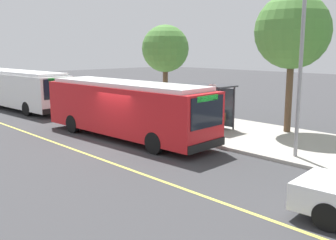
{
  "coord_description": "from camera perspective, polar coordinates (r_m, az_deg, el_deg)",
  "views": [
    {
      "loc": [
        15.17,
        -11.1,
        4.63
      ],
      "look_at": [
        1.71,
        1.71,
        1.2
      ],
      "focal_mm": 41.54,
      "sensor_mm": 36.0,
      "label": 1
    }
  ],
  "objects": [
    {
      "name": "ground_plane",
      "position": [
        19.36,
        -7.18,
        -3.47
      ],
      "size": [
        120.0,
        120.0,
        0.0
      ],
      "primitive_type": "plane",
      "color": "#38383A"
    },
    {
      "name": "sidewalk_curb",
      "position": [
        23.31,
        4.75,
        -0.85
      ],
      "size": [
        44.0,
        6.4,
        0.15
      ],
      "primitive_type": "cube",
      "color": "#A8A399",
      "rests_on": "ground_plane"
    },
    {
      "name": "lane_stripe_center",
      "position": [
        18.19,
        -12.77,
        -4.55
      ],
      "size": [
        36.0,
        0.14,
        0.01
      ],
      "primitive_type": "cube",
      "color": "#E0D64C",
      "rests_on": "ground_plane"
    },
    {
      "name": "transit_bus_main",
      "position": [
        20.21,
        -6.2,
        1.81
      ],
      "size": [
        10.82,
        3.1,
        2.95
      ],
      "color": "red",
      "rests_on": "ground_plane"
    },
    {
      "name": "transit_bus_second",
      "position": [
        32.3,
        -21.21,
        4.39
      ],
      "size": [
        11.99,
        3.26,
        2.95
      ],
      "color": "white",
      "rests_on": "ground_plane"
    },
    {
      "name": "bus_shelter",
      "position": [
        22.4,
        5.88,
        3.44
      ],
      "size": [
        2.9,
        1.6,
        2.48
      ],
      "color": "#333338",
      "rests_on": "sidewalk_curb"
    },
    {
      "name": "waiting_bench",
      "position": [
        22.33,
        6.53,
        0.07
      ],
      "size": [
        1.6,
        0.48,
        0.95
      ],
      "color": "brown",
      "rests_on": "sidewalk_curb"
    },
    {
      "name": "route_sign_post",
      "position": [
        19.0,
        6.5,
        2.29
      ],
      "size": [
        0.44,
        0.08,
        2.8
      ],
      "color": "#333338",
      "rests_on": "sidewalk_curb"
    },
    {
      "name": "pedestrian_commuter",
      "position": [
        22.11,
        3.68,
        1.29
      ],
      "size": [
        0.24,
        0.4,
        1.69
      ],
      "color": "#282D47",
      "rests_on": "sidewalk_curb"
    },
    {
      "name": "street_tree_upstreet",
      "position": [
        27.73,
        -0.4,
        10.37
      ],
      "size": [
        3.3,
        3.3,
        6.13
      ],
      "color": "brown",
      "rests_on": "sidewalk_curb"
    },
    {
      "name": "street_tree_downstreet",
      "position": [
        21.84,
        17.8,
        12.25
      ],
      "size": [
        3.96,
        3.96,
        7.36
      ],
      "color": "brown",
      "rests_on": "sidewalk_curb"
    },
    {
      "name": "utility_pole",
      "position": [
        16.83,
        18.77,
        5.53
      ],
      "size": [
        0.16,
        0.16,
        6.4
      ],
      "primitive_type": "cylinder",
      "color": "gray",
      "rests_on": "sidewalk_curb"
    }
  ]
}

